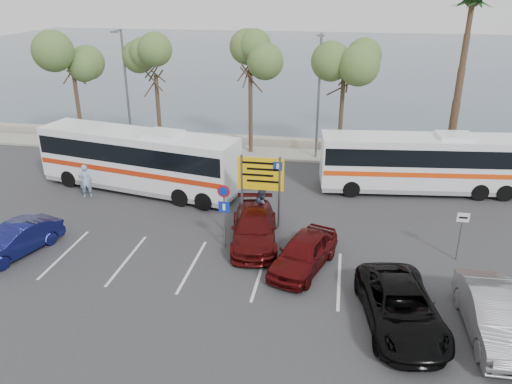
% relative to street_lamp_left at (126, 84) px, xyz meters
% --- Properties ---
extents(ground, '(120.00, 120.00, 0.00)m').
position_rel_street_lamp_left_xyz_m(ground, '(10.00, -13.52, -4.60)').
color(ground, '#2E2E30').
rests_on(ground, ground).
extents(kerb_strip, '(44.00, 2.40, 0.15)m').
position_rel_street_lamp_left_xyz_m(kerb_strip, '(10.00, 0.48, -4.52)').
color(kerb_strip, gray).
rests_on(kerb_strip, ground).
extents(seawall, '(48.00, 0.80, 0.60)m').
position_rel_street_lamp_left_xyz_m(seawall, '(10.00, 2.48, -4.30)').
color(seawall, gray).
rests_on(seawall, ground).
extents(sea, '(140.00, 140.00, 0.00)m').
position_rel_street_lamp_left_xyz_m(sea, '(10.00, 46.48, -4.59)').
color(sea, '#384D5A').
rests_on(sea, ground).
extents(tree_far_left, '(3.20, 3.20, 7.60)m').
position_rel_street_lamp_left_xyz_m(tree_far_left, '(-4.00, 0.48, 1.73)').
color(tree_far_left, '#382619').
rests_on(tree_far_left, kerb_strip).
extents(tree_left, '(3.20, 3.20, 7.20)m').
position_rel_street_lamp_left_xyz_m(tree_left, '(2.00, 0.48, 1.41)').
color(tree_left, '#382619').
rests_on(tree_left, kerb_strip).
extents(tree_mid, '(3.20, 3.20, 8.00)m').
position_rel_street_lamp_left_xyz_m(tree_mid, '(8.50, 0.48, 2.06)').
color(tree_mid, '#382619').
rests_on(tree_mid, kerb_strip).
extents(tree_right, '(3.20, 3.20, 7.40)m').
position_rel_street_lamp_left_xyz_m(tree_right, '(14.50, 0.48, 1.57)').
color(tree_right, '#382619').
rests_on(tree_right, kerb_strip).
extents(palm_tree, '(4.80, 4.80, 11.20)m').
position_rel_street_lamp_left_xyz_m(palm_tree, '(21.50, 0.48, 5.27)').
color(palm_tree, '#382619').
rests_on(palm_tree, kerb_strip).
extents(street_lamp_left, '(0.45, 1.15, 8.01)m').
position_rel_street_lamp_left_xyz_m(street_lamp_left, '(0.00, 0.00, 0.00)').
color(street_lamp_left, slate).
rests_on(street_lamp_left, kerb_strip).
extents(street_lamp_right, '(0.45, 1.15, 8.01)m').
position_rel_street_lamp_left_xyz_m(street_lamp_right, '(13.00, 0.00, 0.00)').
color(street_lamp_right, slate).
rests_on(street_lamp_right, kerb_strip).
extents(direction_sign, '(2.20, 0.12, 3.60)m').
position_rel_street_lamp_left_xyz_m(direction_sign, '(11.00, -10.32, -2.17)').
color(direction_sign, slate).
rests_on(direction_sign, ground).
extents(sign_no_stop, '(0.60, 0.08, 2.35)m').
position_rel_street_lamp_left_xyz_m(sign_no_stop, '(9.40, -11.13, -3.02)').
color(sign_no_stop, slate).
rests_on(sign_no_stop, ground).
extents(sign_parking, '(0.50, 0.07, 2.25)m').
position_rel_street_lamp_left_xyz_m(sign_parking, '(9.80, -12.73, -3.13)').
color(sign_parking, slate).
rests_on(sign_parking, ground).
extents(sign_taxi, '(0.50, 0.07, 2.20)m').
position_rel_street_lamp_left_xyz_m(sign_taxi, '(19.80, -12.03, -3.18)').
color(sign_taxi, slate).
rests_on(sign_taxi, ground).
extents(lane_markings, '(12.02, 4.20, 0.01)m').
position_rel_street_lamp_left_xyz_m(lane_markings, '(8.86, -14.52, -4.60)').
color(lane_markings, silver).
rests_on(lane_markings, ground).
extents(coach_bus_left, '(11.85, 4.73, 3.61)m').
position_rel_street_lamp_left_xyz_m(coach_bus_left, '(3.50, -7.02, -2.92)').
color(coach_bus_left, white).
rests_on(coach_bus_left, ground).
extents(coach_bus_right, '(11.14, 3.54, 3.41)m').
position_rel_street_lamp_left_xyz_m(coach_bus_right, '(19.03, -4.51, -3.02)').
color(coach_bus_right, white).
rests_on(coach_bus_right, ground).
extents(car_blue, '(2.68, 4.40, 1.37)m').
position_rel_street_lamp_left_xyz_m(car_blue, '(1.00, -14.86, -3.91)').
color(car_blue, '#10144B').
rests_on(car_blue, ground).
extents(car_maroon, '(2.80, 5.24, 1.44)m').
position_rel_street_lamp_left_xyz_m(car_maroon, '(11.00, -12.02, -3.88)').
color(car_maroon, '#4A0C0C').
rests_on(car_maroon, ground).
extents(car_red, '(3.01, 4.61, 1.46)m').
position_rel_street_lamp_left_xyz_m(car_red, '(13.40, -13.85, -3.87)').
color(car_red, '#4F0B0C').
rests_on(car_red, ground).
extents(suv_black, '(3.23, 5.53, 1.45)m').
position_rel_street_lamp_left_xyz_m(suv_black, '(17.00, -17.02, -3.88)').
color(suv_black, black).
rests_on(suv_black, ground).
extents(car_silver_b, '(1.83, 4.84, 1.58)m').
position_rel_street_lamp_left_xyz_m(car_silver_b, '(20.00, -17.02, -3.81)').
color(car_silver_b, gray).
rests_on(car_silver_b, ground).
extents(pedestrian_near, '(0.82, 0.70, 1.89)m').
position_rel_street_lamp_left_xyz_m(pedestrian_near, '(1.00, -8.52, -3.65)').
color(pedestrian_near, '#86A6C3').
rests_on(pedestrian_near, ground).
extents(pedestrian_far, '(0.90, 1.04, 1.84)m').
position_rel_street_lamp_left_xyz_m(pedestrian_far, '(11.04, -10.06, -3.68)').
color(pedestrian_far, '#383F54').
rests_on(pedestrian_far, ground).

